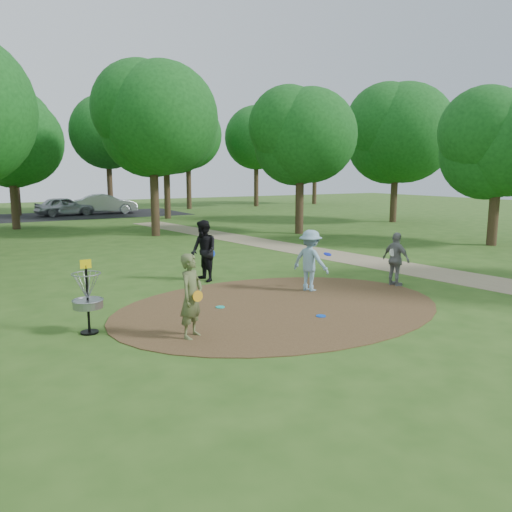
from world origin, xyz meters
TOP-DOWN VIEW (x-y plane):
  - ground at (0.00, 0.00)m, footprint 100.00×100.00m
  - dirt_clearing at (0.00, 0.00)m, footprint 8.40×8.40m
  - footpath at (6.50, 2.00)m, footprint 7.55×39.89m
  - parking_lot at (2.00, 30.00)m, footprint 14.00×8.00m
  - player_observer_with_disc at (-2.78, -1.03)m, footprint 0.74×0.70m
  - player_throwing_with_disc at (1.64, 1.02)m, footprint 1.17×1.26m
  - player_walking_with_disc at (-0.39, 3.66)m, footprint 0.78×0.96m
  - player_waiting_with_disc at (4.14, 0.26)m, footprint 0.52×0.95m
  - disc_ground_cyan at (-1.33, 0.66)m, footprint 0.22×0.22m
  - disc_ground_blue at (0.33, -1.19)m, footprint 0.22×0.22m
  - car_left at (0.03, 30.10)m, footprint 4.38×2.21m
  - car_right at (3.20, 30.29)m, footprint 4.92×2.29m
  - disc_golf_basket at (-4.50, 0.30)m, footprint 0.63×0.63m
  - tree_ring at (2.52, 9.41)m, footprint 37.28×46.02m

SIDE VIEW (x-z plane):
  - ground at x=0.00m, z-range 0.00..0.00m
  - parking_lot at x=2.00m, z-range 0.00..0.01m
  - footpath at x=6.50m, z-range 0.00..0.01m
  - dirt_clearing at x=0.00m, z-range 0.00..0.02m
  - disc_ground_cyan at x=-1.33m, z-range 0.02..0.04m
  - disc_ground_blue at x=0.33m, z-range 0.02..0.04m
  - car_left at x=0.03m, z-range 0.00..1.43m
  - car_right at x=3.20m, z-range 0.00..1.56m
  - player_waiting_with_disc at x=4.14m, z-range 0.00..1.57m
  - player_observer_with_disc at x=-2.78m, z-range 0.00..1.71m
  - player_throwing_with_disc at x=1.64m, z-range 0.00..1.71m
  - disc_golf_basket at x=-4.50m, z-range 0.10..1.64m
  - player_walking_with_disc at x=-0.39m, z-range 0.00..1.86m
  - tree_ring at x=2.52m, z-range 0.60..9.95m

